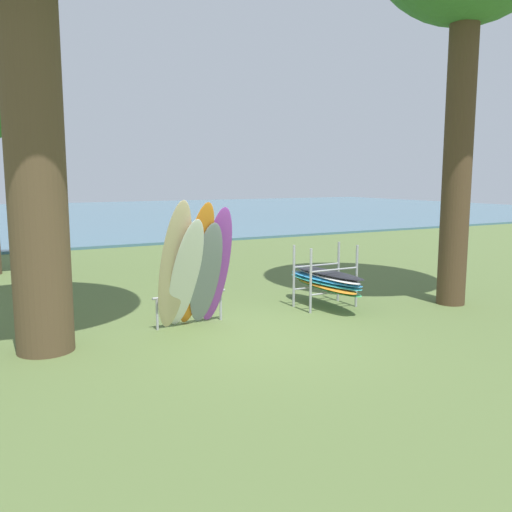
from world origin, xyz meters
TOP-DOWN VIEW (x-y plane):
  - ground_plane at (0.00, 0.00)m, footprint 80.00×80.00m
  - lake_water at (0.00, 30.27)m, footprint 80.00×36.00m
  - leaning_board_pile at (-0.64, 0.73)m, footprint 1.39×1.04m
  - board_storage_rack at (2.26, 1.02)m, footprint 1.15×2.13m

SIDE VIEW (x-z plane):
  - ground_plane at x=0.00m, z-range 0.00..0.00m
  - lake_water at x=0.00m, z-range 0.00..0.10m
  - board_storage_rack at x=2.26m, z-range -0.07..1.18m
  - leaning_board_pile at x=-0.64m, z-range -0.09..2.15m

